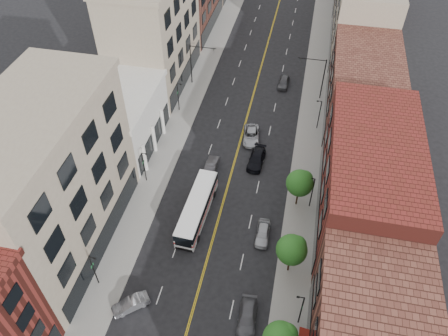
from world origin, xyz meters
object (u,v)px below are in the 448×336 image
Objects in this scene: car_lane_c at (284,82)px; car_parked_far at (263,233)px; city_bus at (197,208)px; car_lane_a at (257,159)px; car_lane_behind at (211,166)px; car_lane_b at (251,135)px; car_parked_mid at (247,318)px; car_angle_b at (131,304)px.

car_parked_far is at bearing -85.54° from car_lane_c.
city_bus is 12.54m from car_lane_a.
car_lane_c is at bearing -109.28° from car_lane_behind.
car_lane_c is at bearing 70.34° from car_lane_b.
car_parked_mid is at bearing 111.72° from car_lane_behind.
car_parked_far is 12.82m from car_lane_a.
car_parked_far is 0.82× the size of car_lane_b.
car_lane_c is at bearing 90.54° from car_parked_far.
car_lane_b is (-1.58, 4.90, -0.02)m from car_lane_a.
car_lane_behind is 1.00× the size of car_lane_c.
city_bus is 2.63× the size of car_lane_c.
city_bus reaches higher than car_parked_mid.
car_lane_c is at bearing 126.06° from car_angle_b.
car_parked_far reaches higher than car_angle_b.
car_lane_b is at bearing 77.64° from city_bus.
city_bus is 15.01m from car_parked_mid.
car_parked_mid is 1.09× the size of car_lane_c.
car_lane_behind reaches higher than car_angle_b.
car_parked_far is 17.95m from car_lane_b.
city_bus reaches higher than car_lane_c.
car_parked_far is at bearing -7.27° from city_bus.
car_lane_c reaches higher than car_angle_b.
car_parked_mid is at bearing 55.14° from car_angle_b.
city_bus is 16.56m from car_lane_b.
car_parked_far is 32.52m from car_lane_c.
car_parked_mid is (8.49, -12.34, -0.98)m from city_bus.
car_parked_far is (8.49, -1.43, -0.93)m from city_bus.
car_lane_behind is 0.82× the size of car_lane_b.
city_bus is at bearing 168.95° from car_parked_far.
car_lane_b is (4.19, 15.99, -0.93)m from city_bus.
car_lane_behind is (-8.66, 20.86, 0.03)m from car_parked_mid.
car_lane_a is at bearing 100.81° from car_parked_far.
car_lane_b is at bearing 124.96° from car_angle_b.
car_angle_b is at bearing -101.57° from car_lane_c.
car_lane_behind is at bearing 109.35° from car_parked_mid.
car_angle_b is at bearing -103.35° from city_bus.
city_bus is 2.20× the size of car_lane_a.
car_parked_far is 0.99× the size of car_lane_c.
car_lane_behind is (3.60, 21.94, 0.04)m from car_angle_b.
car_lane_behind is at bearing 129.55° from car_parked_far.
car_parked_mid is (12.26, 1.08, 0.01)m from car_angle_b.
car_angle_b is 22.24m from car_lane_behind.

